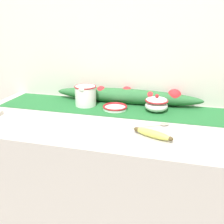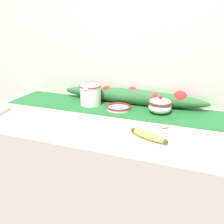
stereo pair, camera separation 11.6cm
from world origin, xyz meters
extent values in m
cube|color=#B7B2AD|center=(0.00, 0.00, 0.46)|extent=(1.49, 0.63, 0.92)
cube|color=silver|center=(0.00, 0.34, 1.20)|extent=(2.29, 0.04, 2.40)
cube|color=#236B33|center=(0.00, 0.17, 0.92)|extent=(1.37, 0.28, 0.00)
cylinder|color=white|center=(-0.21, 0.17, 0.98)|extent=(0.12, 0.12, 0.11)
torus|color=#A31E23|center=(-0.21, 0.17, 1.03)|extent=(0.12, 0.12, 0.01)
torus|color=white|center=(-0.21, 0.24, 0.99)|extent=(0.06, 0.01, 0.06)
ellipsoid|color=white|center=(-0.21, 0.12, 1.03)|extent=(0.03, 0.03, 0.02)
ellipsoid|color=white|center=(0.18, 0.17, 0.95)|extent=(0.12, 0.12, 0.06)
torus|color=#A31E23|center=(0.18, 0.17, 0.98)|extent=(0.12, 0.12, 0.01)
ellipsoid|color=white|center=(0.18, 0.17, 0.99)|extent=(0.11, 0.11, 0.02)
sphere|color=#A31E23|center=(0.18, 0.17, 1.01)|extent=(0.02, 0.02, 0.02)
cylinder|color=white|center=(-0.04, 0.15, 0.93)|extent=(0.13, 0.13, 0.01)
torus|color=#A31E23|center=(-0.04, 0.15, 0.94)|extent=(0.13, 0.13, 0.01)
ellipsoid|color=#CCD156|center=(0.20, -0.15, 0.94)|extent=(0.16, 0.09, 0.03)
ellipsoid|color=brown|center=(0.13, -0.12, 0.94)|extent=(0.04, 0.03, 0.02)
ellipsoid|color=brown|center=(0.27, -0.18, 0.94)|extent=(0.03, 0.03, 0.02)
cube|color=#A89E89|center=(0.16, -0.05, 0.92)|extent=(0.12, 0.07, 0.00)
ellipsoid|color=#A89E89|center=(0.23, -0.01, 0.93)|extent=(0.05, 0.04, 0.01)
ellipsoid|color=#2D6B38|center=(0.00, 0.27, 0.97)|extent=(0.85, 0.09, 0.08)
sphere|color=red|center=(-0.27, 0.28, 0.98)|extent=(0.05, 0.05, 0.05)
sphere|color=red|center=(-0.15, 0.26, 0.99)|extent=(0.06, 0.06, 0.06)
sphere|color=red|center=(0.00, 0.28, 0.99)|extent=(0.06, 0.06, 0.06)
sphere|color=red|center=(0.14, 0.25, 0.98)|extent=(0.05, 0.05, 0.05)
sphere|color=red|center=(0.27, 0.27, 0.98)|extent=(0.08, 0.08, 0.08)
camera|label=1|loc=(0.27, -1.08, 1.37)|focal=40.00mm
camera|label=2|loc=(0.38, -1.05, 1.37)|focal=40.00mm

